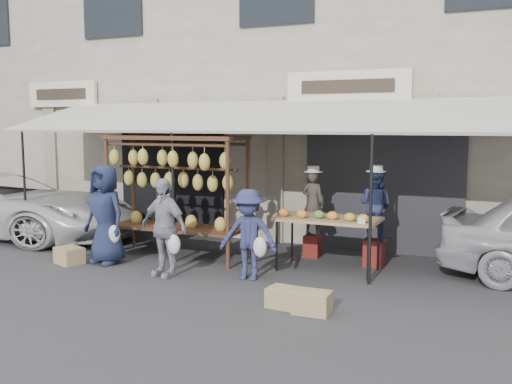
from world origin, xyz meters
TOP-DOWN VIEW (x-y plane):
  - ground_plane at (0.00, 0.00)m, footprint 90.00×90.00m
  - shophouse at (-0.00, 6.50)m, footprint 24.00×6.15m
  - awning at (0.01, 2.28)m, footprint 10.00×2.35m
  - banana_rack at (-1.14, 1.44)m, footprint 2.60×0.90m
  - produce_table at (1.67, 1.64)m, footprint 1.70×0.90m
  - vendor_left at (1.13, 2.51)m, footprint 0.49×0.38m
  - vendor_right at (2.32, 2.30)m, footprint 0.69×0.60m
  - customer_left at (-2.03, 0.57)m, footprint 0.94×0.70m
  - customer_mid at (-0.63, 0.27)m, footprint 0.99×0.56m
  - customer_right at (0.70, 0.65)m, footprint 0.99×0.64m
  - stool_left at (1.13, 2.51)m, footprint 0.37×0.37m
  - stool_right at (2.32, 2.30)m, footprint 0.41×0.41m
  - crate_near_a at (1.72, -0.41)m, footprint 0.47×0.37m
  - crate_near_b at (2.13, -0.48)m, footprint 0.48×0.37m
  - crate_far at (-2.61, 0.28)m, footprint 0.58×0.51m

SIDE VIEW (x-z plane):
  - ground_plane at x=0.00m, z-range 0.00..0.00m
  - crate_near_a at x=1.72m, z-range 0.00..0.26m
  - crate_near_b at x=2.13m, z-range 0.00..0.28m
  - crate_far at x=-2.61m, z-range 0.00..0.29m
  - stool_left at x=1.13m, z-range 0.00..0.41m
  - stool_right at x=2.32m, z-range 0.00..0.46m
  - customer_right at x=0.70m, z-range 0.00..1.44m
  - customer_mid at x=-0.63m, z-range 0.00..1.59m
  - produce_table at x=1.67m, z-range 0.35..1.39m
  - customer_left at x=-2.03m, z-range 0.00..1.75m
  - vendor_left at x=1.13m, z-range 0.41..1.61m
  - vendor_right at x=2.32m, z-range 0.46..1.67m
  - banana_rack at x=-1.14m, z-range 0.45..2.68m
  - awning at x=0.01m, z-range 1.12..4.03m
  - shophouse at x=0.00m, z-range 0.00..7.30m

